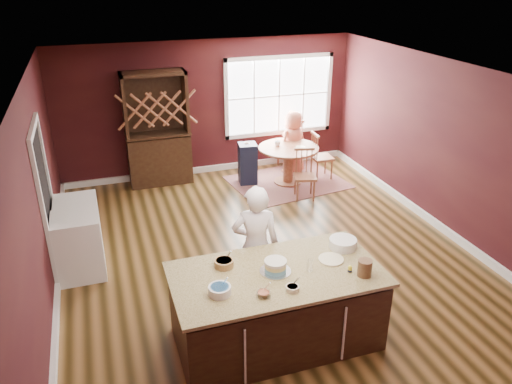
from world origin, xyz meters
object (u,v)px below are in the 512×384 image
chair_north (290,143)px  dryer (79,226)px  washer (79,246)px  high_chair (248,163)px  toddler (247,143)px  hutch (157,129)px  baker (256,246)px  chair_south (305,175)px  dining_table (288,157)px  chair_east (322,155)px  layer_cake (275,266)px  kitchen_island (276,308)px  seated_woman (293,143)px

chair_north → dryer: (-4.31, -2.29, -0.09)m
washer → dryer: bearing=90.0°
high_chair → chair_north: bearing=35.0°
high_chair → toddler: 0.40m
high_chair → hutch: bearing=168.3°
high_chair → toddler: bearing=90.4°
baker → chair_south: bearing=-109.2°
washer → dryer: (0.00, 0.64, -0.02)m
dryer → dining_table: bearing=20.5°
chair_east → dryer: bearing=109.6°
chair_east → washer: bearing=116.4°
high_chair → dryer: size_ratio=0.97×
baker → chair_east: 4.33m
layer_cake → chair_north: size_ratio=0.33×
high_chair → toddler: size_ratio=3.29×
toddler → hutch: (-1.65, 0.48, 0.29)m
kitchen_island → high_chair: size_ratio=2.72×
chair_south → seated_woman: 1.27m
dining_table → washer: washer is taller
baker → hutch: (-0.57, 4.28, 0.29)m
chair_south → high_chair: chair_south is taller
chair_east → washer: 5.15m
chair_north → seated_woman: bearing=64.4°
kitchen_island → dryer: bearing=127.5°
seated_woman → kitchen_island: bearing=46.7°
kitchen_island → dryer: 3.47m
chair_north → dining_table: bearing=51.9°
high_chair → washer: 3.97m
seated_woman → high_chair: (-1.05, -0.20, -0.24)m
dryer → chair_north: bearing=28.0°
dining_table → layer_cake: size_ratio=3.40×
chair_north → high_chair: 1.26m
toddler → washer: toddler is taller
chair_east → chair_north: bearing=27.4°
chair_south → dryer: chair_south is taller
kitchen_island → chair_north: chair_north is taller
seated_woman → hutch: 2.75m
chair_east → seated_woman: 0.65m
baker → high_chair: size_ratio=1.91×
layer_cake → seated_woman: size_ratio=0.26×
washer → chair_east: bearing=24.4°
seated_woman → dryer: size_ratio=1.51×
chair_north → dryer: chair_north is taller
layer_cake → chair_east: layer_cake is taller
dining_table → chair_south: bearing=-88.4°
seated_woman → hutch: bearing=-26.9°
hutch → dining_table: bearing=-19.0°
chair_north → baker: bearing=48.4°
chair_north → chair_east: bearing=100.7°
kitchen_island → chair_south: (1.86, 3.46, 0.03)m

